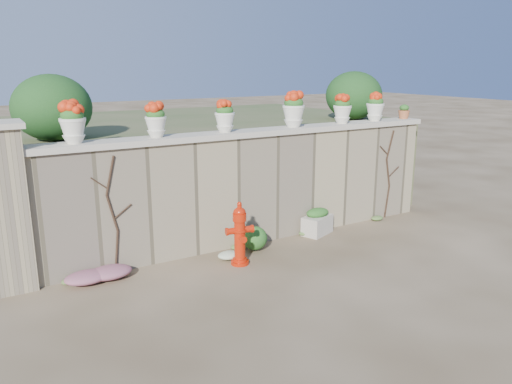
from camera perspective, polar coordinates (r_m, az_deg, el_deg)
ground at (r=8.18m, az=6.18°, el=-9.12°), size 80.00×80.00×0.00m
stone_wall at (r=9.28m, az=-0.29°, el=0.35°), size 8.00×0.40×2.00m
wall_cap at (r=9.09m, az=-0.29°, el=6.79°), size 8.10×0.52×0.10m
gate_pillar at (r=8.04m, az=-26.77°, el=-1.55°), size 0.72×0.72×2.48m
raised_fill at (r=12.09m, az=-7.97°, el=3.51°), size 9.00×6.00×2.00m
back_shrub_left at (r=9.10m, az=-22.29°, el=8.92°), size 1.30×1.30×1.10m
back_shrub_right at (r=12.01m, az=11.10°, el=10.77°), size 1.30×1.30×1.10m
vine_left at (r=8.11m, az=-16.02°, el=-2.37°), size 0.60×0.04×1.91m
vine_right at (r=11.07m, az=14.90°, el=2.12°), size 0.60×0.04×1.91m
fire_hydrant at (r=8.27m, az=-1.87°, el=-4.76°), size 0.47×0.33×1.07m
planter_box at (r=9.89m, az=7.02°, el=-3.42°), size 0.72×0.58×0.53m
green_shrub at (r=9.00m, az=0.34°, el=-4.94°), size 0.58×0.52×0.55m
magenta_clump at (r=8.17m, az=-17.50°, el=-8.76°), size 0.99×0.66×0.26m
white_flowers at (r=8.62m, az=-3.66°, el=-7.12°), size 0.53×0.42×0.19m
urn_pot_0 at (r=7.95m, az=-20.21°, el=7.38°), size 0.39×0.39×0.61m
urn_pot_1 at (r=8.28m, az=-11.38°, el=7.99°), size 0.35×0.35×0.54m
urn_pot_2 at (r=8.77m, az=-3.59°, el=8.60°), size 0.35×0.35×0.55m
urn_pot_3 at (r=9.51m, az=4.32°, el=9.36°), size 0.42×0.42×0.65m
urn_pot_4 at (r=10.24m, az=9.85°, el=9.31°), size 0.36×0.36×0.57m
urn_pot_5 at (r=10.83m, az=13.47°, el=9.43°), size 0.37×0.37×0.58m
terracotta_pot at (r=11.45m, az=16.55°, el=8.72°), size 0.25×0.25×0.30m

